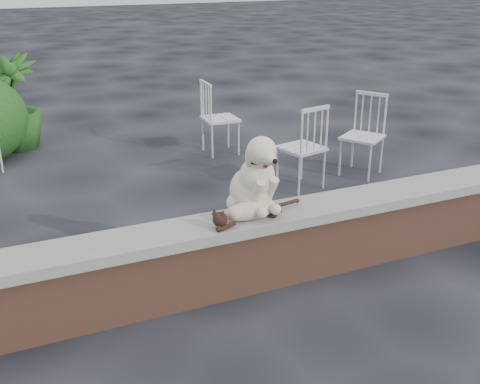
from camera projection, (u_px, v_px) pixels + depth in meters
name	position (u px, v px, depth m)	size (l,w,h in m)	color
ground	(248.00, 284.00, 4.51)	(60.00, 60.00, 0.00)	black
brick_wall	(248.00, 256.00, 4.41)	(6.00, 0.30, 0.50)	brown
capstone	(249.00, 221.00, 4.31)	(6.20, 0.40, 0.08)	slate
dog	(252.00, 171.00, 4.29)	(0.41, 0.54, 0.62)	beige
cat	(250.00, 209.00, 4.22)	(0.94, 0.23, 0.16)	tan
chair_d	(362.00, 136.00, 6.66)	(0.56, 0.56, 0.94)	silver
chair_e	(220.00, 117.00, 7.42)	(0.56, 0.56, 0.94)	silver
chair_c	(301.00, 146.00, 6.27)	(0.56, 0.56, 0.94)	silver
potted_plant_b	(14.00, 103.00, 7.54)	(0.69, 0.69, 1.23)	#144714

